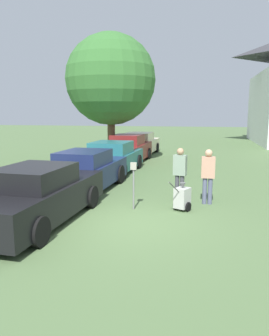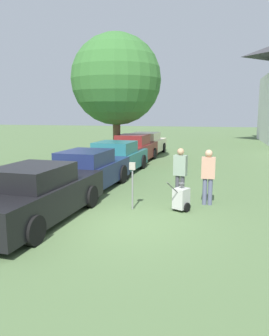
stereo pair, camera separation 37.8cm
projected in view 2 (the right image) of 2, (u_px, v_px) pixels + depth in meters
ground_plane at (120, 223)px, 8.69m from camera, size 120.00×120.00×0.00m
parked_car_black at (37, 195)px, 8.77m from camera, size 2.12×5.01×1.53m
parked_car_navy at (87, 172)px, 12.23m from camera, size 2.10×4.94×1.51m
parked_car_teal at (116, 158)px, 15.80m from camera, size 2.25×4.73×1.51m
parked_car_maroon at (134, 149)px, 19.17m from camera, size 2.15×4.83×1.62m
parked_car_cream at (146, 144)px, 22.63m from camera, size 2.20×5.15×1.52m
parking_meter at (132, 177)px, 9.77m from camera, size 0.18×0.09×1.43m
person_worker at (180, 171)px, 10.73m from camera, size 0.46×0.31×1.75m
person_supervisor at (208, 174)px, 10.23m from camera, size 0.42×0.23×1.76m
equipment_cart at (181, 198)px, 9.69m from camera, size 0.63×0.97×1.00m
shade_tree at (116, 80)px, 18.65m from camera, size 5.14×5.14×7.30m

